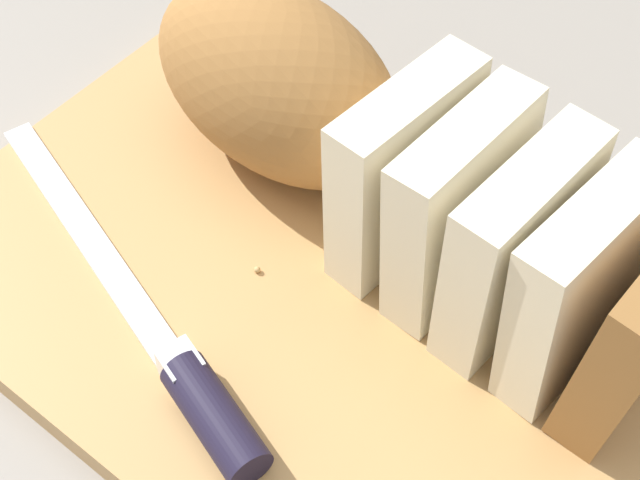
# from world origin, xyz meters

# --- Properties ---
(ground_plane) EXTENTS (3.00, 3.00, 0.00)m
(ground_plane) POSITION_xyz_m (0.00, 0.00, 0.00)
(ground_plane) COLOR gray
(cutting_board) EXTENTS (0.42, 0.30, 0.02)m
(cutting_board) POSITION_xyz_m (0.00, 0.00, 0.01)
(cutting_board) COLOR tan
(cutting_board) RESTS_ON ground_plane
(bread_loaf) EXTENTS (0.33, 0.11, 0.11)m
(bread_loaf) POSITION_xyz_m (-0.00, 0.05, 0.07)
(bread_loaf) COLOR #996633
(bread_loaf) RESTS_ON cutting_board
(bread_knife) EXTENTS (0.27, 0.10, 0.02)m
(bread_knife) POSITION_xyz_m (-0.01, -0.09, 0.03)
(bread_knife) COLOR silver
(bread_knife) RESTS_ON cutting_board
(crumb_near_knife) EXTENTS (0.01, 0.01, 0.01)m
(crumb_near_knife) POSITION_xyz_m (-0.02, 0.05, 0.02)
(crumb_near_knife) COLOR tan
(crumb_near_knife) RESTS_ON cutting_board
(crumb_near_loaf) EXTENTS (0.01, 0.01, 0.01)m
(crumb_near_loaf) POSITION_xyz_m (0.03, 0.02, 0.02)
(crumb_near_loaf) COLOR tan
(crumb_near_loaf) RESTS_ON cutting_board
(crumb_stray_left) EXTENTS (0.01, 0.01, 0.01)m
(crumb_stray_left) POSITION_xyz_m (0.01, 0.01, 0.02)
(crumb_stray_left) COLOR tan
(crumb_stray_left) RESTS_ON cutting_board
(crumb_stray_right) EXTENTS (0.00, 0.00, 0.00)m
(crumb_stray_right) POSITION_xyz_m (-0.03, -0.02, 0.02)
(crumb_stray_right) COLOR tan
(crumb_stray_right) RESTS_ON cutting_board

